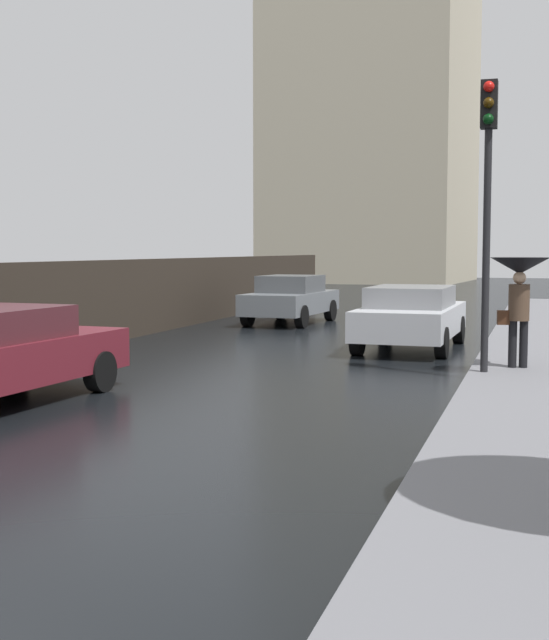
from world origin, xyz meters
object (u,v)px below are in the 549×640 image
object	(u,v)px
traffic_light	(488,173)
pedestrian_with_umbrella_near	(519,280)
car_grey_behind_camera	(291,299)
car_silver_near_kerb	(411,316)

from	to	relation	value
traffic_light	pedestrian_with_umbrella_near	bearing A→B (deg)	54.50
car_grey_behind_camera	traffic_light	size ratio (longest dim) A/B	0.88
pedestrian_with_umbrella_near	car_silver_near_kerb	bearing A→B (deg)	-68.06
car_grey_behind_camera	pedestrian_with_umbrella_near	size ratio (longest dim) A/B	2.21
car_silver_near_kerb	pedestrian_with_umbrella_near	world-z (taller)	pedestrian_with_umbrella_near
car_grey_behind_camera	pedestrian_with_umbrella_near	world-z (taller)	pedestrian_with_umbrella_near
car_silver_near_kerb	traffic_light	world-z (taller)	traffic_light
pedestrian_with_umbrella_near	traffic_light	size ratio (longest dim) A/B	0.40
car_silver_near_kerb	traffic_light	xyz separation A→B (m)	(1.77, -4.09, 2.62)
pedestrian_with_umbrella_near	traffic_light	world-z (taller)	traffic_light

